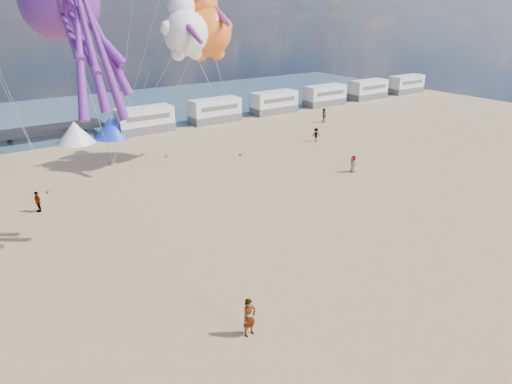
% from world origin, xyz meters
% --- Properties ---
extents(ground, '(120.00, 120.00, 0.00)m').
position_xyz_m(ground, '(0.00, 0.00, 0.00)').
color(ground, tan).
rests_on(ground, ground).
extents(water, '(120.00, 120.00, 0.00)m').
position_xyz_m(water, '(0.00, 55.00, 0.02)').
color(water, '#375569').
rests_on(water, ground).
extents(motorhome_0, '(6.60, 2.50, 3.00)m').
position_xyz_m(motorhome_0, '(6.00, 40.00, 1.50)').
color(motorhome_0, silver).
rests_on(motorhome_0, ground).
extents(motorhome_1, '(6.60, 2.50, 3.00)m').
position_xyz_m(motorhome_1, '(15.50, 40.00, 1.50)').
color(motorhome_1, silver).
rests_on(motorhome_1, ground).
extents(motorhome_2, '(6.60, 2.50, 3.00)m').
position_xyz_m(motorhome_2, '(25.00, 40.00, 1.50)').
color(motorhome_2, silver).
rests_on(motorhome_2, ground).
extents(motorhome_3, '(6.60, 2.50, 3.00)m').
position_xyz_m(motorhome_3, '(34.50, 40.00, 1.50)').
color(motorhome_3, silver).
rests_on(motorhome_3, ground).
extents(motorhome_4, '(6.60, 2.50, 3.00)m').
position_xyz_m(motorhome_4, '(44.00, 40.00, 1.50)').
color(motorhome_4, silver).
rests_on(motorhome_4, ground).
extents(motorhome_5, '(6.60, 2.50, 3.00)m').
position_xyz_m(motorhome_5, '(53.50, 40.00, 1.50)').
color(motorhome_5, silver).
rests_on(motorhome_5, ground).
extents(tent_white, '(4.00, 4.00, 2.40)m').
position_xyz_m(tent_white, '(-2.00, 40.00, 1.20)').
color(tent_white, white).
rests_on(tent_white, ground).
extents(tent_blue, '(4.00, 4.00, 2.40)m').
position_xyz_m(tent_blue, '(2.00, 40.00, 1.20)').
color(tent_blue, '#1933CC').
rests_on(tent_blue, ground).
extents(standing_person, '(0.72, 0.51, 1.88)m').
position_xyz_m(standing_person, '(-4.07, 3.04, 0.94)').
color(standing_person, tan).
rests_on(standing_person, ground).
extents(beachgoer_1, '(0.62, 0.92, 1.83)m').
position_xyz_m(beachgoer_1, '(26.72, 31.64, 0.91)').
color(beachgoer_1, '#7F6659').
rests_on(beachgoer_1, ground).
extents(beachgoer_2, '(0.90, 0.81, 1.50)m').
position_xyz_m(beachgoer_2, '(19.94, 25.56, 0.75)').
color(beachgoer_2, '#7F6659').
rests_on(beachgoer_2, ground).
extents(beachgoer_3, '(0.85, 1.13, 1.55)m').
position_xyz_m(beachgoer_3, '(-9.09, 22.90, 0.78)').
color(beachgoer_3, '#7F6659').
rests_on(beachgoer_3, ground).
extents(beachgoer_6, '(0.48, 0.63, 1.54)m').
position_xyz_m(beachgoer_6, '(15.91, 16.04, 0.77)').
color(beachgoer_6, '#7F6659').
rests_on(beachgoer_6, ground).
extents(sandbag_a, '(0.50, 0.35, 0.22)m').
position_xyz_m(sandbag_a, '(-7.52, 26.37, 0.11)').
color(sandbag_a, gray).
rests_on(sandbag_a, ground).
extents(sandbag_b, '(0.50, 0.35, 0.22)m').
position_xyz_m(sandbag_b, '(4.16, 29.59, 0.11)').
color(sandbag_b, gray).
rests_on(sandbag_b, ground).
extents(sandbag_c, '(0.50, 0.35, 0.22)m').
position_xyz_m(sandbag_c, '(10.44, 25.83, 0.11)').
color(sandbag_c, gray).
rests_on(sandbag_c, ground).
extents(sandbag_d, '(0.50, 0.35, 0.22)m').
position_xyz_m(sandbag_d, '(2.44, 31.57, 0.11)').
color(sandbag_d, gray).
rests_on(sandbag_d, ground).
extents(sandbag_e, '(0.50, 0.35, 0.22)m').
position_xyz_m(sandbag_e, '(-1.18, 30.42, 0.11)').
color(sandbag_e, gray).
rests_on(sandbag_e, ground).
extents(kite_octopus_purple, '(6.98, 10.55, 11.13)m').
position_xyz_m(kite_octopus_purple, '(-6.01, 20.99, 14.08)').
color(kite_octopus_purple, '#65238B').
extents(kite_panda, '(5.30, 5.08, 6.53)m').
position_xyz_m(kite_panda, '(4.92, 25.91, 11.77)').
color(kite_panda, white).
extents(kite_teddy_orange, '(5.38, 5.09, 7.25)m').
position_xyz_m(kite_teddy_orange, '(7.56, 26.83, 11.72)').
color(kite_teddy_orange, orange).
extents(windsock_mid, '(1.68, 6.05, 5.97)m').
position_xyz_m(windsock_mid, '(8.21, 26.55, 13.67)').
color(windsock_mid, red).
extents(windsock_right, '(0.94, 4.41, 4.41)m').
position_xyz_m(windsock_right, '(4.45, 24.30, 12.23)').
color(windsock_right, red).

